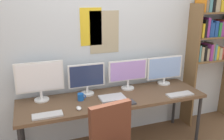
{
  "coord_description": "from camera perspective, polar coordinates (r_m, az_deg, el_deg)",
  "views": [
    {
      "loc": [
        -0.96,
        -2.04,
        1.98
      ],
      "look_at": [
        0.0,
        0.65,
        1.09
      ],
      "focal_mm": 38.26,
      "sensor_mm": 36.0,
      "label": 1
    }
  ],
  "objects": [
    {
      "name": "laptop_closed",
      "position": [
        3.02,
        0.1,
        -6.68
      ],
      "size": [
        0.32,
        0.22,
        0.02
      ],
      "primitive_type": "cube",
      "rotation": [
        0.0,
        0.0,
        -0.01
      ],
      "color": "silver",
      "rests_on": "desk"
    },
    {
      "name": "desk",
      "position": [
        3.09,
        0.32,
        -7.34
      ],
      "size": [
        2.38,
        0.68,
        0.74
      ],
      "color": "brown",
      "rests_on": "ground_plane"
    },
    {
      "name": "monitor_center_left",
      "position": [
        3.1,
        -6.07,
        -1.87
      ],
      "size": [
        0.48,
        0.18,
        0.41
      ],
      "color": "silver",
      "rests_on": "desk"
    },
    {
      "name": "wall_back",
      "position": [
        3.28,
        -2.2,
        5.33
      ],
      "size": [
        4.78,
        0.11,
        2.6
      ],
      "color": "silver",
      "rests_on": "ground_plane"
    },
    {
      "name": "bookshelf",
      "position": [
        3.95,
        22.87,
        6.85
      ],
      "size": [
        0.83,
        0.28,
        2.05
      ],
      "color": "brown",
      "rests_on": "ground_plane"
    },
    {
      "name": "computer_mouse",
      "position": [
        2.78,
        -7.93,
        -9.01
      ],
      "size": [
        0.06,
        0.1,
        0.03
      ],
      "primitive_type": "ellipsoid",
      "color": "silver",
      "rests_on": "desk"
    },
    {
      "name": "monitor_center_right",
      "position": [
        3.27,
        3.81,
        -0.59
      ],
      "size": [
        0.56,
        0.18,
        0.41
      ],
      "color": "silver",
      "rests_on": "desk"
    },
    {
      "name": "monitor_far_right",
      "position": [
        3.54,
        12.45,
        0.2
      ],
      "size": [
        0.56,
        0.18,
        0.41
      ],
      "color": "silver",
      "rests_on": "desk"
    },
    {
      "name": "keyboard_left",
      "position": [
        2.7,
        -15.16,
        -10.38
      ],
      "size": [
        0.32,
        0.13,
        0.02
      ],
      "primitive_type": "cube",
      "color": "silver",
      "rests_on": "desk"
    },
    {
      "name": "monitor_far_left",
      "position": [
        3.01,
        -16.87,
        -2.07
      ],
      "size": [
        0.57,
        0.18,
        0.49
      ],
      "color": "silver",
      "rests_on": "desk"
    },
    {
      "name": "coffee_mug",
      "position": [
        2.99,
        -7.45,
        -6.38
      ],
      "size": [
        0.11,
        0.08,
        0.09
      ],
      "color": "blue",
      "rests_on": "desk"
    },
    {
      "name": "keyboard_center",
      "position": [
        2.87,
        1.91,
        -8.07
      ],
      "size": [
        0.38,
        0.13,
        0.02
      ],
      "primitive_type": "cube",
      "color": "#38383D",
      "rests_on": "desk"
    },
    {
      "name": "keyboard_right",
      "position": [
        3.25,
        15.89,
        -5.63
      ],
      "size": [
        0.36,
        0.13,
        0.02
      ],
      "primitive_type": "cube",
      "color": "silver",
      "rests_on": "desk"
    }
  ]
}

